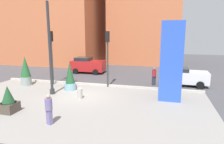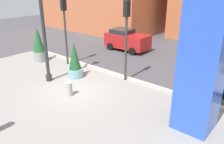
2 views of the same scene
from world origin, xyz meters
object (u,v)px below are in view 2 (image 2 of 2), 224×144
object	(u,v)px
art_pillar_blue	(202,66)
concrete_bollard	(69,89)
potted_plant_near_left	(39,45)
traffic_light_corner	(65,20)
potted_plant_curbside	(75,62)
car_intersection	(127,40)
traffic_light_far_side	(126,28)
pedestrian_on_sidewalk	(198,74)
lamp_post	(43,24)

from	to	relation	value
art_pillar_blue	concrete_bollard	distance (m)	6.75
potted_plant_near_left	art_pillar_blue	bearing A→B (deg)	-3.08
art_pillar_blue	traffic_light_corner	world-z (taller)	art_pillar_blue
art_pillar_blue	potted_plant_near_left	bearing A→B (deg)	176.92
potted_plant_curbside	potted_plant_near_left	bearing A→B (deg)	175.74
potted_plant_near_left	car_intersection	xyz separation A→B (m)	(3.19, 6.78, -0.35)
concrete_bollard	traffic_light_corner	world-z (taller)	traffic_light_corner
traffic_light_far_side	potted_plant_near_left	bearing A→B (deg)	-169.44
art_pillar_blue	traffic_light_far_side	world-z (taller)	art_pillar_blue
traffic_light_corner	pedestrian_on_sidewalk	distance (m)	9.41
concrete_bollard	traffic_light_far_side	world-z (taller)	traffic_light_far_side
potted_plant_curbside	concrete_bollard	xyz separation A→B (m)	(1.70, -1.91, -0.64)
art_pillar_blue	traffic_light_far_side	xyz separation A→B (m)	(-5.12, 2.00, 0.51)
concrete_bollard	pedestrian_on_sidewalk	size ratio (longest dim) A/B	0.47
lamp_post	pedestrian_on_sidewalk	world-z (taller)	lamp_post
potted_plant_curbside	traffic_light_far_side	bearing A→B (deg)	31.63
car_intersection	concrete_bollard	bearing A→B (deg)	-71.71
lamp_post	traffic_light_far_side	size ratio (longest dim) A/B	1.50
lamp_post	potted_plant_near_left	world-z (taller)	lamp_post
traffic_light_corner	pedestrian_on_sidewalk	bearing A→B (deg)	12.88
lamp_post	pedestrian_on_sidewalk	bearing A→B (deg)	33.02
lamp_post	potted_plant_near_left	bearing A→B (deg)	154.12
concrete_bollard	traffic_light_far_side	distance (m)	4.68
lamp_post	potted_plant_curbside	bearing A→B (deg)	61.49
lamp_post	traffic_light_far_side	bearing A→B (deg)	41.72
concrete_bollard	traffic_light_far_side	bearing A→B (deg)	74.13
potted_plant_near_left	car_intersection	distance (m)	7.50
pedestrian_on_sidewalk	lamp_post	bearing A→B (deg)	-146.98
art_pillar_blue	car_intersection	size ratio (longest dim) A/B	1.39
traffic_light_far_side	car_intersection	bearing A→B (deg)	126.35
potted_plant_near_left	pedestrian_on_sidewalk	world-z (taller)	potted_plant_near_left
potted_plant_near_left	car_intersection	bearing A→B (deg)	64.85
traffic_light_far_side	traffic_light_corner	size ratio (longest dim) A/B	1.00
traffic_light_corner	traffic_light_far_side	bearing A→B (deg)	4.44
lamp_post	car_intersection	distance (m)	8.96
art_pillar_blue	concrete_bollard	world-z (taller)	art_pillar_blue
lamp_post	potted_plant_curbside	distance (m)	2.96
art_pillar_blue	concrete_bollard	xyz separation A→B (m)	(-6.14, -1.58, -2.32)
car_intersection	pedestrian_on_sidewalk	xyz separation A→B (m)	(7.83, -3.80, -0.03)
potted_plant_curbside	concrete_bollard	distance (m)	2.64
lamp_post	concrete_bollard	world-z (taller)	lamp_post
concrete_bollard	traffic_light_far_side	size ratio (longest dim) A/B	0.16
potted_plant_curbside	art_pillar_blue	bearing A→B (deg)	-2.41
concrete_bollard	pedestrian_on_sidewalk	world-z (taller)	pedestrian_on_sidewalk
traffic_light_corner	art_pillar_blue	bearing A→B (deg)	-8.99
potted_plant_curbside	car_intersection	bearing A→B (deg)	100.26
art_pillar_blue	pedestrian_on_sidewalk	world-z (taller)	art_pillar_blue
concrete_bollard	potted_plant_near_left	bearing A→B (deg)	160.00
potted_plant_curbside	car_intersection	size ratio (longest dim) A/B	0.59
potted_plant_curbside	traffic_light_corner	bearing A→B (deg)	151.37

